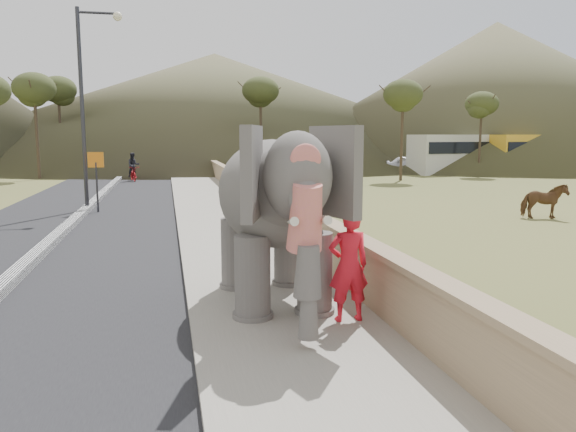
% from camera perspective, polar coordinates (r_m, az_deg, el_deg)
% --- Properties ---
extents(ground, '(160.00, 160.00, 0.00)m').
position_cam_1_polar(ground, '(9.14, -0.22, -11.32)').
color(ground, olive).
rests_on(ground, ground).
extents(road, '(7.00, 120.00, 0.03)m').
position_cam_1_polar(road, '(18.95, -21.81, -1.62)').
color(road, black).
rests_on(road, ground).
extents(median, '(0.35, 120.00, 0.22)m').
position_cam_1_polar(median, '(18.94, -21.82, -1.33)').
color(median, black).
rests_on(median, ground).
extents(walkway, '(3.00, 120.00, 0.15)m').
position_cam_1_polar(walkway, '(18.76, -6.59, -0.99)').
color(walkway, '#9E9687').
rests_on(walkway, ground).
extents(parapet, '(0.30, 120.00, 1.10)m').
position_cam_1_polar(parapet, '(18.92, -1.63, 0.59)').
color(parapet, tan).
rests_on(parapet, ground).
extents(lamppost, '(1.76, 0.36, 8.00)m').
position_cam_1_polar(lamppost, '(24.15, -19.53, 12.06)').
color(lamppost, '#323137').
rests_on(lamppost, ground).
extents(signboard, '(0.60, 0.08, 2.40)m').
position_cam_1_polar(signboard, '(23.40, -18.90, 4.31)').
color(signboard, '#2D2D33').
rests_on(signboard, ground).
extents(cow, '(1.69, 1.11, 1.31)m').
position_cam_1_polar(cow, '(22.66, 24.56, 1.38)').
color(cow, brown).
rests_on(cow, ground).
extents(distant_car, '(4.55, 3.00, 1.44)m').
position_cam_1_polar(distant_car, '(46.64, 12.45, 5.15)').
color(distant_car, silver).
rests_on(distant_car, ground).
extents(bus_white, '(11.28, 4.77, 3.10)m').
position_cam_1_polar(bus_white, '(48.20, 18.11, 6.02)').
color(bus_white, beige).
rests_on(bus_white, ground).
extents(bus_orange, '(11.28, 4.74, 3.10)m').
position_cam_1_polar(bus_orange, '(51.35, 24.55, 5.79)').
color(bus_orange, gold).
rests_on(bus_orange, ground).
extents(hill_right, '(56.00, 56.00, 16.00)m').
position_cam_1_polar(hill_right, '(71.44, 20.19, 11.69)').
color(hill_right, brown).
rests_on(hill_right, ground).
extents(hill_far, '(80.00, 80.00, 14.00)m').
position_cam_1_polar(hill_far, '(78.82, -7.40, 11.01)').
color(hill_far, brown).
rests_on(hill_far, ground).
extents(elephant_and_man, '(2.34, 4.16, 2.99)m').
position_cam_1_polar(elephant_and_man, '(9.82, -1.48, -0.11)').
color(elephant_and_man, slate).
rests_on(elephant_and_man, ground).
extents(motorcyclist, '(1.00, 1.97, 1.91)m').
position_cam_1_polar(motorcyclist, '(38.84, -15.44, 4.49)').
color(motorcyclist, maroon).
rests_on(motorcyclist, ground).
extents(trees, '(48.96, 45.21, 8.93)m').
position_cam_1_polar(trees, '(37.13, -7.33, 9.41)').
color(trees, '#473828').
rests_on(trees, ground).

